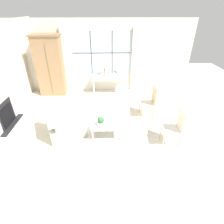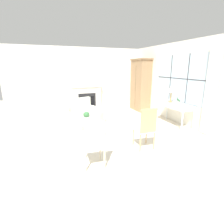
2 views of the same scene
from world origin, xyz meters
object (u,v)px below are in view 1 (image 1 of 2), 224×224
at_px(armchair_upholstered, 65,126).
at_px(fireplace, 0,106).
at_px(accent_chair_wooden, 176,126).
at_px(table_lamp, 104,65).
at_px(potted_plant_small, 101,121).
at_px(potted_orchid, 114,72).
at_px(side_chair_wooden, 150,100).
at_px(pillar_candle, 116,120).
at_px(armoire, 50,66).
at_px(coffee_table, 107,125).
at_px(console_table, 109,77).

bearing_deg(armchair_upholstered, fireplace, 165.88).
bearing_deg(accent_chair_wooden, table_lamp, 118.75).
bearing_deg(potted_plant_small, armchair_upholstered, 167.87).
bearing_deg(potted_plant_small, potted_orchid, 80.66).
distance_m(side_chair_wooden, accent_chair_wooden, 1.43).
bearing_deg(side_chair_wooden, potted_plant_small, -144.86).
height_order(table_lamp, pillar_candle, table_lamp).
distance_m(armchair_upholstered, pillar_candle, 1.46).
relative_size(armoire, coffee_table, 2.67).
relative_size(accent_chair_wooden, potted_plant_small, 3.82).
relative_size(fireplace, table_lamp, 3.71).
distance_m(fireplace, armoire, 2.52).
bearing_deg(armoire, potted_orchid, -1.66).
height_order(accent_chair_wooden, potted_plant_small, accent_chair_wooden).
relative_size(accent_chair_wooden, pillar_candle, 6.78).
xyz_separation_m(fireplace, armchair_upholstered, (1.88, -0.47, -0.41)).
xyz_separation_m(fireplace, side_chair_wooden, (4.47, 0.40, -0.10)).
height_order(console_table, table_lamp, table_lamp).
height_order(potted_orchid, potted_plant_small, potted_orchid).
relative_size(fireplace, potted_orchid, 4.69).
xyz_separation_m(side_chair_wooden, accent_chair_wooden, (0.33, -1.39, -0.02)).
bearing_deg(fireplace, pillar_candle, -9.22).
bearing_deg(coffee_table, table_lamp, 91.14).
distance_m(armoire, table_lamp, 2.11).
height_order(side_chair_wooden, potted_plant_small, side_chair_wooden).
xyz_separation_m(fireplace, coffee_table, (3.07, -0.60, -0.32)).
bearing_deg(potted_orchid, side_chair_wooden, -59.80).
xyz_separation_m(table_lamp, accent_chair_wooden, (1.79, -3.26, -0.64)).
height_order(armoire, pillar_candle, armoire).
bearing_deg(console_table, coffee_table, -92.74).
relative_size(potted_orchid, coffee_table, 0.52).
xyz_separation_m(table_lamp, coffee_table, (0.06, -2.88, -0.84)).
distance_m(fireplace, potted_plant_small, 3.00).
bearing_deg(coffee_table, armoire, 126.66).
bearing_deg(armoire, fireplace, -111.27).
bearing_deg(console_table, armoire, 179.94).
bearing_deg(accent_chair_wooden, pillar_candle, 163.05).
xyz_separation_m(potted_orchid, side_chair_wooden, (1.07, -1.84, -0.35)).
distance_m(accent_chair_wooden, pillar_candle, 1.55).
distance_m(console_table, potted_plant_small, 3.02).
height_order(coffee_table, potted_plant_small, potted_plant_small).
xyz_separation_m(armoire, table_lamp, (2.11, -0.04, 0.05)).
bearing_deg(potted_plant_small, accent_chair_wooden, -8.87).
height_order(fireplace, pillar_candle, fireplace).
bearing_deg(armoire, table_lamp, -0.95).
distance_m(accent_chair_wooden, potted_plant_small, 1.91).
distance_m(console_table, armchair_upholstered, 3.11).
distance_m(side_chair_wooden, pillar_candle, 1.48).
height_order(table_lamp, side_chair_wooden, table_lamp).
xyz_separation_m(armoire, potted_plant_small, (2.02, -3.00, -0.61)).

